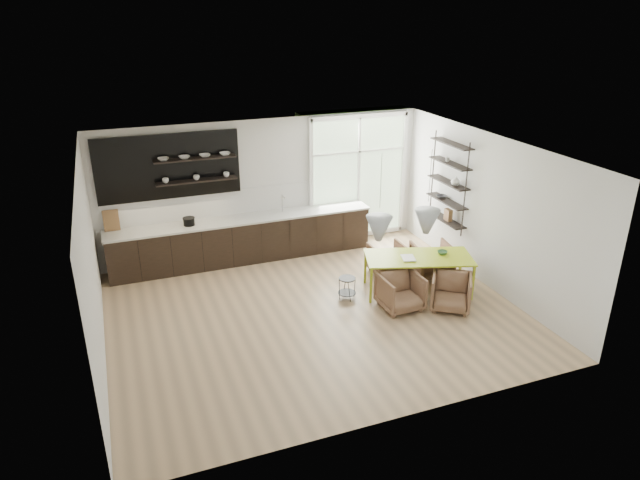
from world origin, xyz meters
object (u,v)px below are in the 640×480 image
Objects in this scene: dining_table at (419,259)px; wire_stool at (347,285)px; armchair_front_left at (401,292)px; armchair_back_left at (387,259)px; armchair_back_right at (432,260)px; armchair_front_right at (451,292)px.

wire_stool is at bearing -170.91° from dining_table.
wire_stool is at bearing 136.08° from armchair_front_left.
dining_table is 3.11× the size of armchair_back_left.
armchair_back_right reaches higher than armchair_back_left.
wire_stool is (-1.58, 0.99, -0.05)m from armchair_front_right.
armchair_front_left is at bearing -42.26° from wire_stool.
armchair_front_left is (-1.22, -0.97, -0.01)m from armchair_back_right.
armchair_back_right is at bearing 8.45° from wire_stool.
armchair_front_left reaches higher than armchair_front_right.
dining_table is at bearing 35.82° from armchair_front_left.
armchair_front_left reaches higher than armchair_back_left.
armchair_back_right is (0.61, 0.50, -0.33)m from dining_table.
dining_table is at bearing 140.61° from armchair_front_right.
armchair_back_left is at bearing 70.42° from armchair_front_left.
wire_stool is (-1.96, -0.29, -0.07)m from armchair_back_right.
armchair_back_right is 1.78× the size of wire_stool.
armchair_front_left is (-0.44, -1.37, 0.01)m from armchair_back_left.
armchair_front_left is at bearing 73.41° from armchair_back_left.
armchair_back_left is 0.92× the size of armchair_back_right.
wire_stool is (-1.35, 0.21, -0.40)m from dining_table.
armchair_back_left is 1.73m from armchair_front_right.
armchair_back_right is at bearing 154.16° from armchair_back_left.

